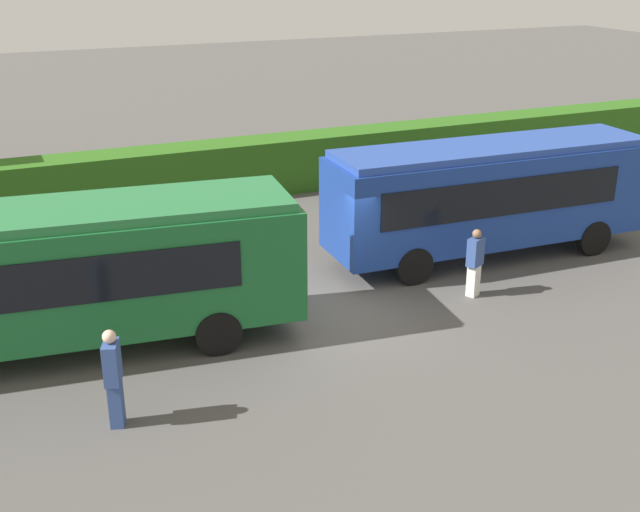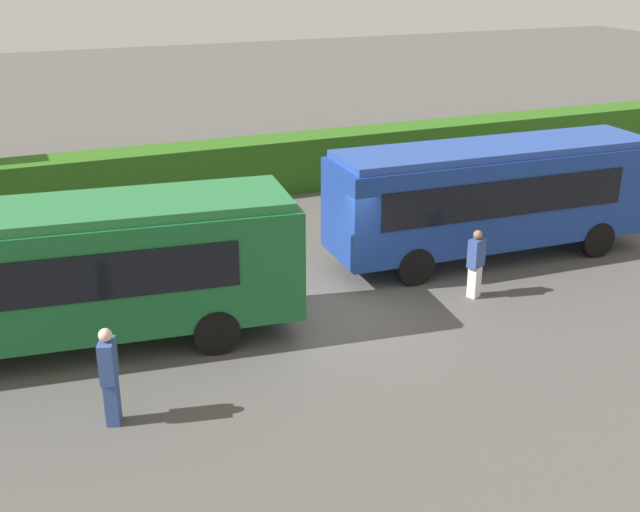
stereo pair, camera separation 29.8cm
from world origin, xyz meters
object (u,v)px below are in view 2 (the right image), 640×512
Objects in this scene: person_center at (109,374)px; person_right at (476,262)px; bus_blue at (493,193)px; bus_green at (53,269)px.

person_right is (9.16, 2.26, -0.10)m from person_center.
person_center is (-11.05, -4.47, -0.82)m from bus_blue.
person_center is (0.55, -3.39, -0.82)m from bus_green.
bus_green is 5.50× the size of person_center.
bus_green is 1.13× the size of bus_blue.
bus_green reaches higher than person_center.
person_right is (-1.90, -2.21, -0.92)m from bus_blue.
bus_blue is 5.35× the size of person_right.
person_center is at bearing -101.98° from person_right.
person_right is at bearing 32.73° from person_center.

